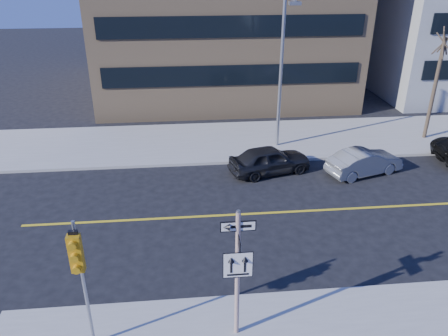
{
  "coord_description": "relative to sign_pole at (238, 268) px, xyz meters",
  "views": [
    {
      "loc": [
        -1.25,
        -11.64,
        9.85
      ],
      "look_at": [
        0.28,
        4.0,
        2.23
      ],
      "focal_mm": 35.0,
      "sensor_mm": 36.0,
      "label": 1
    }
  ],
  "objects": [
    {
      "name": "parked_car_b",
      "position": [
        7.62,
        9.77,
        -1.8
      ],
      "size": [
        2.44,
        4.11,
        1.28
      ],
      "primitive_type": "imported",
      "rotation": [
        0.0,
        0.0,
        1.87
      ],
      "color": "slate",
      "rests_on": "ground"
    },
    {
      "name": "parked_car_a",
      "position": [
        2.95,
        10.35,
        -1.74
      ],
      "size": [
        2.61,
        4.38,
        1.4
      ],
      "primitive_type": "imported",
      "rotation": [
        0.0,
        0.0,
        1.82
      ],
      "color": "black",
      "rests_on": "ground"
    },
    {
      "name": "traffic_signal",
      "position": [
        -4.0,
        -0.15,
        0.59
      ],
      "size": [
        0.32,
        0.45,
        4.0
      ],
      "color": "gray",
      "rests_on": "near_sidewalk"
    },
    {
      "name": "sign_pole",
      "position": [
        0.0,
        0.0,
        0.0
      ],
      "size": [
        0.92,
        0.92,
        4.06
      ],
      "color": "silver",
      "rests_on": "near_sidewalk"
    },
    {
      "name": "street_tree_west",
      "position": [
        13.0,
        13.81,
        3.09
      ],
      "size": [
        1.8,
        1.8,
        6.35
      ],
      "color": "#3C3123",
      "rests_on": "far_sidewalk"
    },
    {
      "name": "ground",
      "position": [
        0.0,
        2.51,
        -2.44
      ],
      "size": [
        120.0,
        120.0,
        0.0
      ],
      "primitive_type": "plane",
      "color": "black",
      "rests_on": "ground"
    },
    {
      "name": "streetlight_a",
      "position": [
        4.0,
        13.27,
        2.32
      ],
      "size": [
        0.55,
        2.25,
        8.0
      ],
      "color": "gray",
      "rests_on": "far_sidewalk"
    }
  ]
}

